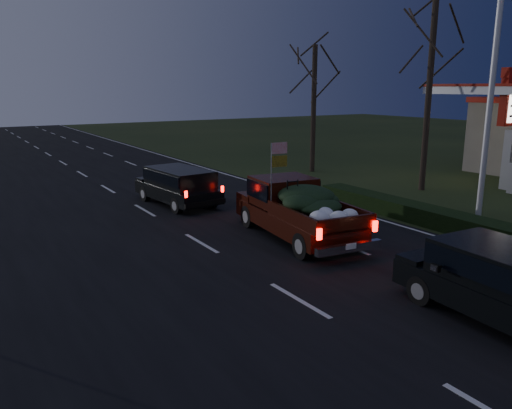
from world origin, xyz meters
TOP-DOWN VIEW (x-y plane):
  - ground at (0.00, 0.00)m, footprint 120.00×120.00m
  - road_asphalt at (0.00, 0.00)m, footprint 14.00×120.00m
  - hedge_row at (7.80, 3.00)m, footprint 1.00×10.00m
  - light_pole at (9.50, 2.00)m, footprint 0.50×0.90m
  - bare_tree_mid at (12.50, 7.00)m, footprint 3.60×3.60m
  - bare_tree_far at (11.50, 14.00)m, footprint 3.60×3.60m
  - pickup_truck at (2.90, 3.98)m, footprint 2.61×5.45m
  - lead_suv at (1.55, 10.20)m, footprint 2.17×4.43m

SIDE VIEW (x-z plane):
  - ground at x=0.00m, z-range 0.00..0.00m
  - road_asphalt at x=0.00m, z-range 0.00..0.02m
  - hedge_row at x=7.80m, z-range 0.00..0.60m
  - lead_suv at x=1.55m, z-range 0.31..1.54m
  - pickup_truck at x=2.90m, z-range -0.35..2.41m
  - bare_tree_far at x=11.50m, z-range 1.73..8.73m
  - light_pole at x=9.50m, z-range 0.90..10.06m
  - bare_tree_mid at x=12.50m, z-range 2.10..10.60m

